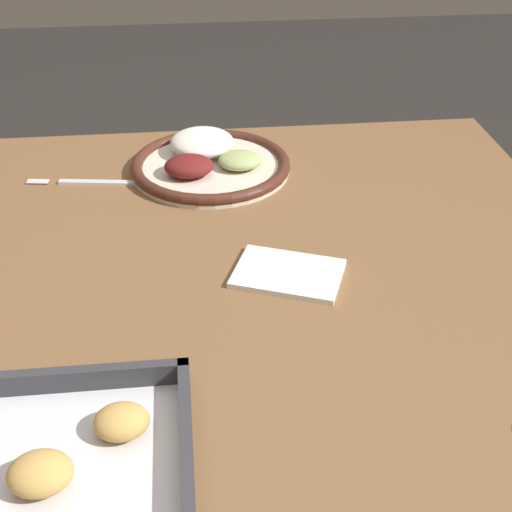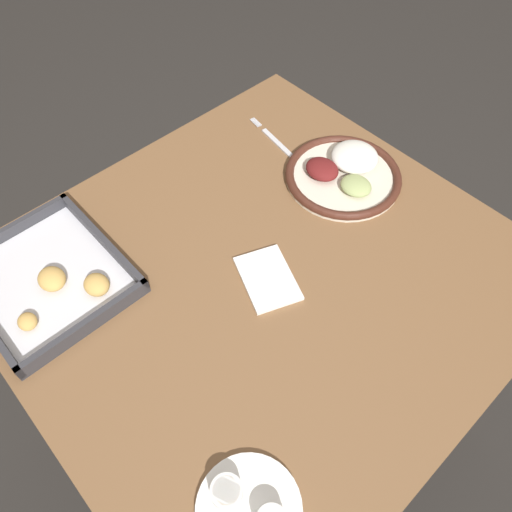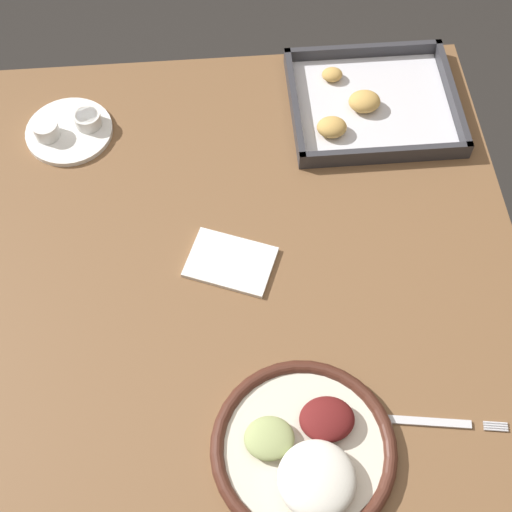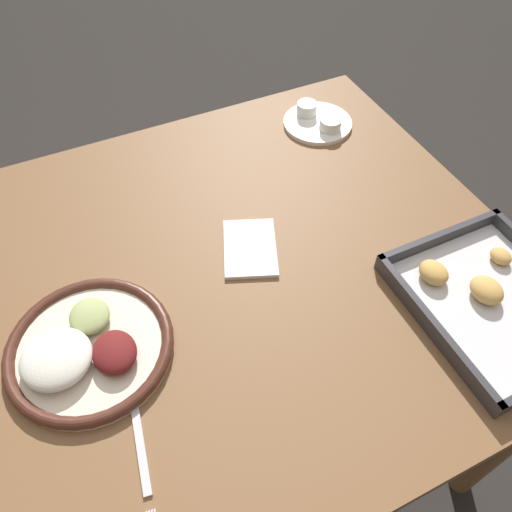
{
  "view_description": "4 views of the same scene",
  "coord_description": "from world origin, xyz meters",
  "px_view_note": "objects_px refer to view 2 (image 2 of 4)",
  "views": [
    {
      "loc": [
        0.1,
        0.77,
        1.29
      ],
      "look_at": [
        0.02,
        0.0,
        0.78
      ],
      "focal_mm": 50.0,
      "sensor_mm": 36.0,
      "label": 1
    },
    {
      "loc": [
        -0.41,
        0.4,
        1.58
      ],
      "look_at": [
        0.02,
        0.0,
        0.78
      ],
      "focal_mm": 35.0,
      "sensor_mm": 36.0,
      "label": 2
    },
    {
      "loc": [
        -0.03,
        -0.59,
        1.77
      ],
      "look_at": [
        0.02,
        0.0,
        0.78
      ],
      "focal_mm": 50.0,
      "sensor_mm": 36.0,
      "label": 3
    },
    {
      "loc": [
        0.52,
        -0.24,
        1.47
      ],
      "look_at": [
        0.02,
        0.0,
        0.78
      ],
      "focal_mm": 35.0,
      "sensor_mm": 36.0,
      "label": 4
    }
  ],
  "objects_px": {
    "dinner_plate": "(344,173)",
    "fork": "(279,144)",
    "baking_tray": "(50,280)",
    "napkin": "(268,278)",
    "saucer_plate": "(249,508)"
  },
  "relations": [
    {
      "from": "dinner_plate",
      "to": "fork",
      "type": "relative_size",
      "value": 1.27
    },
    {
      "from": "saucer_plate",
      "to": "baking_tray",
      "type": "bearing_deg",
      "value": 1.54
    },
    {
      "from": "fork",
      "to": "saucer_plate",
      "type": "height_order",
      "value": "saucer_plate"
    },
    {
      "from": "saucer_plate",
      "to": "napkin",
      "type": "bearing_deg",
      "value": -47.36
    },
    {
      "from": "baking_tray",
      "to": "napkin",
      "type": "distance_m",
      "value": 0.43
    },
    {
      "from": "fork",
      "to": "napkin",
      "type": "distance_m",
      "value": 0.4
    },
    {
      "from": "fork",
      "to": "baking_tray",
      "type": "distance_m",
      "value": 0.61
    },
    {
      "from": "dinner_plate",
      "to": "fork",
      "type": "bearing_deg",
      "value": 9.74
    },
    {
      "from": "dinner_plate",
      "to": "fork",
      "type": "xyz_separation_m",
      "value": [
        0.18,
        0.03,
        -0.01
      ]
    },
    {
      "from": "baking_tray",
      "to": "napkin",
      "type": "xyz_separation_m",
      "value": [
        -0.28,
        -0.32,
        -0.01
      ]
    },
    {
      "from": "dinner_plate",
      "to": "saucer_plate",
      "type": "bearing_deg",
      "value": 120.26
    },
    {
      "from": "fork",
      "to": "saucer_plate",
      "type": "bearing_deg",
      "value": 141.12
    },
    {
      "from": "baking_tray",
      "to": "fork",
      "type": "bearing_deg",
      "value": -91.18
    },
    {
      "from": "dinner_plate",
      "to": "napkin",
      "type": "relative_size",
      "value": 1.62
    },
    {
      "from": "fork",
      "to": "baking_tray",
      "type": "height_order",
      "value": "baking_tray"
    }
  ]
}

